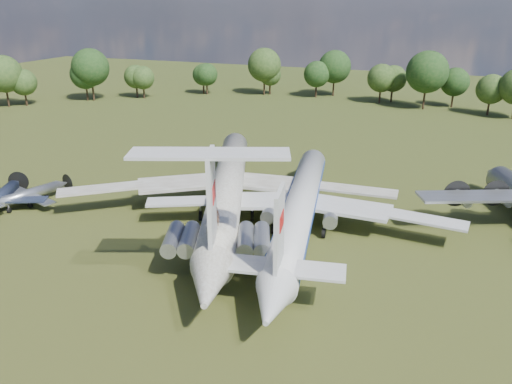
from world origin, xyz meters
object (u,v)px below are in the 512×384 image
at_px(small_prop_northwest, 26,197).
at_px(person_on_il62, 216,216).
at_px(il62_airliner, 227,194).
at_px(tu104_jet, 300,212).

bearing_deg(small_prop_northwest, person_on_il62, 3.88).
relative_size(il62_airliner, tu104_jet, 1.13).
xyz_separation_m(il62_airliner, tu104_jet, (10.20, -1.78, -0.26)).
distance_m(tu104_jet, small_prop_northwest, 37.20).
bearing_deg(small_prop_northwest, il62_airliner, 31.76).
relative_size(tu104_jet, small_prop_northwest, 3.49).
xyz_separation_m(il62_airliner, small_prop_northwest, (-26.59, -7.10, -1.71)).
bearing_deg(tu104_jet, person_on_il62, -120.95).
height_order(tu104_jet, person_on_il62, person_on_il62).
bearing_deg(il62_airliner, person_on_il62, -90.00).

